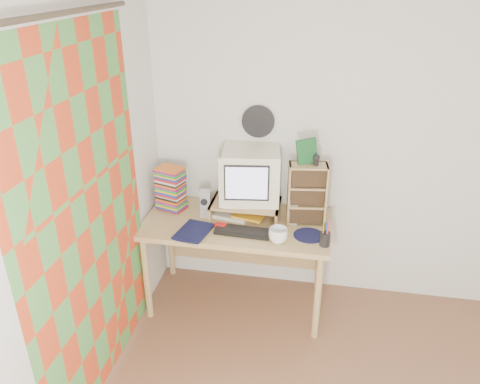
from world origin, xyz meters
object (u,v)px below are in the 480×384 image
at_px(keyboard, 243,232).
at_px(crt_monitor, 250,176).
at_px(cd_rack, 307,194).
at_px(mug, 278,235).
at_px(dvd_stack, 171,192).
at_px(diary, 180,227).
at_px(desk, 238,233).

bearing_deg(keyboard, crt_monitor, 92.65).
xyz_separation_m(cd_rack, mug, (-0.17, -0.32, -0.18)).
bearing_deg(mug, dvd_stack, 158.33).
relative_size(mug, diary, 0.52).
height_order(cd_rack, mug, cd_rack).
relative_size(desk, diary, 5.39).
xyz_separation_m(crt_monitor, keyboard, (-0.00, -0.31, -0.31)).
bearing_deg(desk, mug, -41.33).
bearing_deg(diary, crt_monitor, 48.42).
distance_m(keyboard, cd_rack, 0.54).
bearing_deg(crt_monitor, diary, -150.03).
bearing_deg(keyboard, cd_rack, 32.85).
bearing_deg(keyboard, desk, 111.33).
relative_size(crt_monitor, keyboard, 1.04).
relative_size(crt_monitor, diary, 1.61).
relative_size(crt_monitor, dvd_stack, 1.45).
bearing_deg(cd_rack, diary, -169.54).
xyz_separation_m(desk, cd_rack, (0.50, 0.03, 0.37)).
height_order(crt_monitor, mug, crt_monitor).
xyz_separation_m(keyboard, mug, (0.26, -0.07, 0.04)).
bearing_deg(desk, crt_monitor, 49.06).
relative_size(keyboard, cd_rack, 0.87).
bearing_deg(crt_monitor, mug, -63.43).
bearing_deg(desk, cd_rack, 2.99).
bearing_deg(dvd_stack, diary, -44.58).
xyz_separation_m(cd_rack, diary, (-0.88, -0.29, -0.21)).
distance_m(keyboard, diary, 0.45).
relative_size(dvd_stack, mug, 2.13).
bearing_deg(desk, dvd_stack, 174.23).
relative_size(desk, crt_monitor, 3.35).
height_order(mug, diary, mug).
bearing_deg(desk, diary, -145.12).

